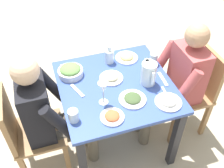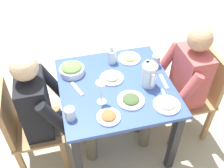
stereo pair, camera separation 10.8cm
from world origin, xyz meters
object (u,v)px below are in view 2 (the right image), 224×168
plate_rice_curry (109,116)px  plate_fries (129,58)px  chair_far (197,92)px  diner_far (178,84)px  plate_yoghurt (167,104)px  dining_table (116,96)px  water_pitcher (149,75)px  water_glass_near_right (70,113)px  diner_near (49,109)px  chair_near (26,126)px  water_glass_far_right (150,67)px  oil_carafe (112,57)px  plate_dolmas (131,100)px  salad_bowl (72,69)px  wine_glass (101,88)px  plate_beans (112,77)px  water_glass_by_pitcher (156,61)px

plate_rice_curry → plate_fries: bearing=151.3°
chair_far → plate_rice_curry: 0.96m
diner_far → plate_yoghurt: diner_far is taller
dining_table → chair_far: size_ratio=1.02×
dining_table → water_pitcher: size_ratio=4.68×
water_glass_near_right → water_pitcher: bearing=106.9°
chair_far → diner_near: bearing=-89.0°
chair_near → water_glass_far_right: (-0.15, 1.07, 0.28)m
plate_rice_curry → oil_carafe: 0.64m
diner_near → water_glass_far_right: bearing=99.7°
plate_rice_curry → plate_dolmas: bearing=120.6°
chair_near → plate_fries: bearing=110.2°
plate_fries → water_glass_near_right: size_ratio=2.18×
plate_dolmas → salad_bowl: bearing=-138.2°
chair_far → wine_glass: wine_glass is taller
chair_near → water_glass_near_right: 0.49m
wine_glass → chair_near: bearing=-99.8°
chair_near → oil_carafe: (-0.35, 0.78, 0.29)m
dining_table → water_glass_near_right: water_glass_near_right is taller
plate_rice_curry → water_glass_near_right: 0.27m
chair_far → plate_yoghurt: (0.28, -0.44, 0.25)m
water_pitcher → plate_dolmas: (0.14, -0.19, -0.08)m
plate_yoghurt → chair_near: bearing=-103.6°
plate_beans → plate_fries: bearing=135.4°
water_pitcher → water_glass_by_pitcher: bearing=145.8°
plate_fries → water_glass_by_pitcher: bearing=54.7°
water_pitcher → plate_rice_curry: bearing=-55.9°
dining_table → water_glass_near_right: 0.50m
wine_glass → diner_far: bearing=100.4°
diner_far → plate_beans: 0.57m
chair_near → salad_bowl: 0.58m
plate_rice_curry → water_glass_by_pitcher: (-0.47, 0.53, 0.04)m
dining_table → water_glass_by_pitcher: 0.46m
plate_beans → water_glass_far_right: 0.34m
chair_far → diner_near: (0.02, -1.29, 0.15)m
chair_far → diner_near: size_ratio=0.75×
chair_far → plate_dolmas: chair_far is taller
plate_fries → water_glass_by_pitcher: 0.24m
plate_rice_curry → water_glass_far_right: 0.61m
dining_table → oil_carafe: (-0.30, 0.04, 0.18)m
chair_near → water_glass_far_right: 1.11m
salad_bowl → plate_beans: bearing=63.8°
chair_far → water_glass_far_right: chair_far is taller
water_pitcher → water_glass_far_right: 0.17m
chair_near → plate_beans: bearing=100.1°
diner_far → plate_beans: bearing=-100.9°
plate_rice_curry → water_glass_by_pitcher: bearing=131.8°
water_glass_near_right → chair_near: bearing=-119.3°
water_pitcher → plate_yoghurt: (0.25, 0.05, -0.08)m
dining_table → salad_bowl: (-0.23, -0.32, 0.16)m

